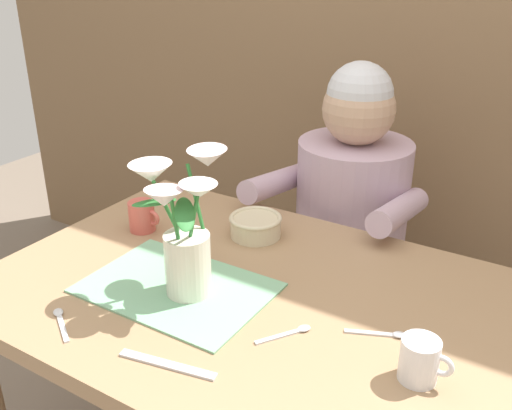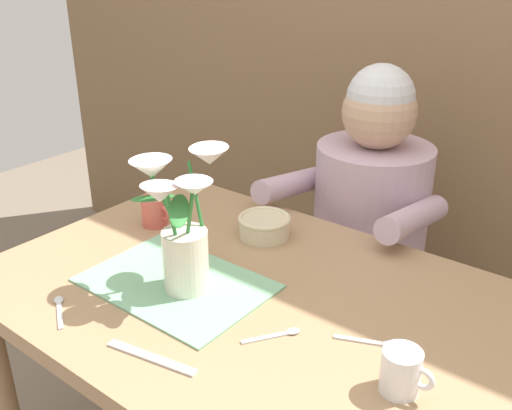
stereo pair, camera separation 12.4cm
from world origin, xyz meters
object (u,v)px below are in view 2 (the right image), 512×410
seated_person (366,250)px  dinner_knife (151,357)px  ceramic_mug (402,372)px  tea_cup (155,211)px  flower_vase (182,224)px  ceramic_bowl (264,225)px

seated_person → dinner_knife: seated_person is taller
seated_person → ceramic_mug: (0.42, -0.70, 0.22)m
dinner_knife → tea_cup: (-0.40, 0.39, 0.04)m
seated_person → dinner_knife: size_ratio=5.97×
seated_person → flower_vase: bearing=-100.6°
ceramic_bowl → ceramic_mug: size_ratio=1.46×
ceramic_mug → seated_person: bearing=121.1°
flower_vase → seated_person: bearing=82.8°
dinner_knife → tea_cup: size_ratio=2.04×
tea_cup → ceramic_mug: bearing=-13.0°
flower_vase → ceramic_bowl: 0.33m
flower_vase → tea_cup: 0.35m
seated_person → ceramic_bowl: 0.45m
tea_cup → flower_vase: bearing=-31.6°
flower_vase → ceramic_bowl: flower_vase is taller
flower_vase → tea_cup: bearing=148.4°
tea_cup → ceramic_bowl: bearing=25.6°
ceramic_mug → ceramic_bowl: bearing=149.3°
flower_vase → ceramic_mug: size_ratio=3.22×
seated_person → dinner_knife: bearing=-91.5°
seated_person → ceramic_bowl: (-0.10, -0.39, 0.21)m
ceramic_mug → tea_cup: size_ratio=1.00×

